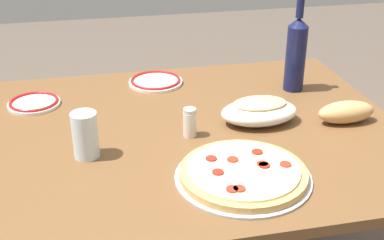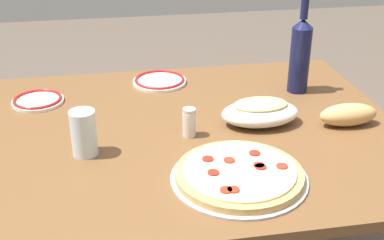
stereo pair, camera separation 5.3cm
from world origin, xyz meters
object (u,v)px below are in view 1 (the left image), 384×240
(water_glass, at_px, (85,135))
(side_plate_near, at_px, (156,81))
(spice_shaker, at_px, (190,122))
(bread_loaf, at_px, (346,112))
(baked_pasta_dish, at_px, (259,110))
(dining_table, at_px, (192,158))
(pepperoni_pizza, at_px, (243,173))
(side_plate_far, at_px, (34,103))
(wine_bottle, at_px, (296,53))

(water_glass, distance_m, side_plate_near, 0.55)
(side_plate_near, relative_size, spice_shaker, 2.25)
(water_glass, height_order, bread_loaf, water_glass)
(baked_pasta_dish, height_order, spice_shaker, spice_shaker)
(dining_table, distance_m, pepperoni_pizza, 0.33)
(pepperoni_pizza, bearing_deg, side_plate_far, -46.59)
(wine_bottle, height_order, side_plate_far, wine_bottle)
(pepperoni_pizza, xyz_separation_m, baked_pasta_dish, (-0.14, -0.30, 0.03))
(baked_pasta_dish, relative_size, spice_shaker, 2.76)
(dining_table, relative_size, side_plate_far, 7.43)
(dining_table, xyz_separation_m, wine_bottle, (-0.42, -0.23, 0.24))
(side_plate_near, bearing_deg, water_glass, 61.37)
(dining_table, bearing_deg, side_plate_far, -30.48)
(pepperoni_pizza, distance_m, bread_loaf, 0.47)
(dining_table, relative_size, pepperoni_pizza, 3.64)
(baked_pasta_dish, bearing_deg, pepperoni_pizza, 64.31)
(bread_loaf, bearing_deg, wine_bottle, -78.65)
(baked_pasta_dish, xyz_separation_m, side_plate_far, (0.69, -0.28, -0.03))
(baked_pasta_dish, bearing_deg, dining_table, 0.43)
(dining_table, distance_m, spice_shaker, 0.15)
(dining_table, relative_size, bread_loaf, 7.00)
(water_glass, height_order, side_plate_near, water_glass)
(bread_loaf, bearing_deg, baked_pasta_dish, -12.41)
(dining_table, bearing_deg, pepperoni_pizza, 103.03)
(wine_bottle, distance_m, water_glass, 0.80)
(side_plate_far, bearing_deg, baked_pasta_dish, 157.94)
(water_glass, bearing_deg, wine_bottle, -156.18)
(water_glass, relative_size, bread_loaf, 0.71)
(baked_pasta_dish, distance_m, side_plate_far, 0.74)
(water_glass, bearing_deg, pepperoni_pizza, 152.55)
(dining_table, distance_m, side_plate_near, 0.40)
(side_plate_far, xyz_separation_m, bread_loaf, (-0.95, 0.34, 0.03))
(wine_bottle, distance_m, side_plate_far, 0.90)
(wine_bottle, bearing_deg, side_plate_near, -18.56)
(water_glass, xyz_separation_m, side_plate_far, (0.16, -0.38, -0.06))
(side_plate_near, height_order, spice_shaker, spice_shaker)
(water_glass, distance_m, spice_shaker, 0.31)
(bread_loaf, bearing_deg, dining_table, -6.75)
(dining_table, bearing_deg, baked_pasta_dish, -179.57)
(dining_table, distance_m, bread_loaf, 0.50)
(baked_pasta_dish, xyz_separation_m, wine_bottle, (-0.21, -0.22, 0.09))
(side_plate_near, xyz_separation_m, spice_shaker, (-0.04, 0.42, 0.03))
(side_plate_far, bearing_deg, dining_table, 149.52)
(bread_loaf, bearing_deg, side_plate_far, -19.50)
(wine_bottle, height_order, water_glass, wine_bottle)
(side_plate_near, distance_m, bread_loaf, 0.69)
(baked_pasta_dish, xyz_separation_m, bread_loaf, (-0.26, 0.06, -0.01))
(water_glass, bearing_deg, dining_table, -162.97)
(bread_loaf, bearing_deg, pepperoni_pizza, 30.60)
(side_plate_far, distance_m, spice_shaker, 0.56)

